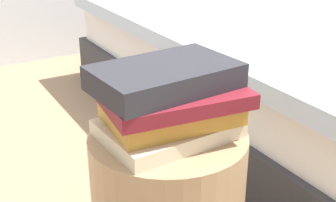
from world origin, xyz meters
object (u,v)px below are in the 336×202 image
at_px(book_ochre, 170,110).
at_px(book_maroon, 173,95).
at_px(book_cream, 166,129).
at_px(book_charcoal, 166,77).
at_px(bed, 317,64).

xyz_separation_m(book_ochre, book_maroon, (-0.00, -0.01, 0.04)).
distance_m(book_ochre, book_maroon, 0.04).
bearing_deg(book_cream, book_charcoal, -127.60).
xyz_separation_m(bed, book_charcoal, (-1.13, -0.56, 0.34)).
distance_m(bed, book_maroon, 1.29).
distance_m(book_maroon, book_charcoal, 0.04).
xyz_separation_m(bed, book_ochre, (-1.12, -0.55, 0.26)).
height_order(bed, book_charcoal, bed).
relative_size(bed, book_charcoal, 7.01).
relative_size(bed, book_maroon, 7.01).
bearing_deg(book_cream, book_maroon, -46.37).
height_order(book_maroon, book_charcoal, book_charcoal).
bearing_deg(bed, book_charcoal, -151.97).
bearing_deg(book_charcoal, book_maroon, -25.17).
bearing_deg(book_charcoal, book_ochre, 25.77).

